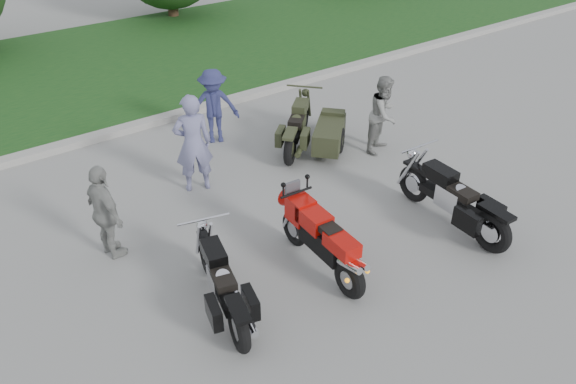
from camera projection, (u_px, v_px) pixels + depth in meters
ground at (328, 256)px, 8.83m from camera, size 80.00×80.00×0.00m
curb at (162, 119)px, 12.88m from camera, size 60.00×0.30×0.15m
grass_strip at (98, 68)px, 15.71m from camera, size 60.00×8.00×0.14m
sportbike_red at (323, 239)px, 8.26m from camera, size 0.40×2.04×0.97m
cruiser_left at (223, 287)px, 7.59m from camera, size 0.67×2.17×0.85m
cruiser_right at (456, 202)px, 9.25m from camera, size 0.43×2.44×0.94m
cruiser_sidecar at (316, 132)px, 11.58m from camera, size 1.93×1.99×0.87m
person_stripe at (193, 144)px, 10.02m from camera, size 0.79×0.64×1.87m
person_grey at (384, 114)px, 11.39m from camera, size 0.95×0.86×1.60m
person_denim at (214, 106)px, 11.70m from camera, size 1.19×0.97×1.61m
person_back at (105, 213)px, 8.45m from camera, size 0.52×0.97×1.58m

